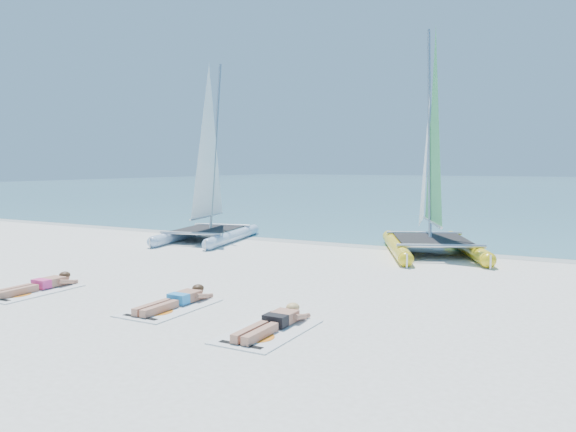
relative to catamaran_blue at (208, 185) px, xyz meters
name	(u,v)px	position (x,y,z in m)	size (l,w,h in m)	color
ground	(256,272)	(4.37, -4.08, -1.86)	(140.00, 140.00, 0.00)	white
sea	(527,185)	(4.37, 58.92, -1.85)	(140.00, 115.00, 0.01)	#6AAFB1
wet_sand_strip	(345,243)	(4.37, 1.42, -1.85)	(140.00, 1.40, 0.01)	beige
catamaran_blue	(208,185)	(0.00, 0.00, 0.00)	(3.09, 4.92, 6.22)	#ABC7E1
catamaran_yellow	(430,178)	(7.12, 1.17, 0.29)	(4.19, 5.53, 6.81)	yellow
towel_a	(32,291)	(1.52, -7.98, -1.85)	(1.00, 1.85, 0.02)	white
sunbather_a	(40,284)	(1.52, -7.79, -1.74)	(0.37, 1.73, 0.26)	tan
towel_b	(170,308)	(4.80, -7.66, -1.85)	(1.00, 1.85, 0.02)	white
sunbather_b	(177,299)	(4.80, -7.47, -1.74)	(0.37, 1.73, 0.26)	tan
towel_c	(268,332)	(7.05, -8.07, -1.85)	(1.00, 1.85, 0.02)	white
sunbather_c	(274,321)	(7.05, -7.87, -1.74)	(0.37, 1.73, 0.26)	tan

